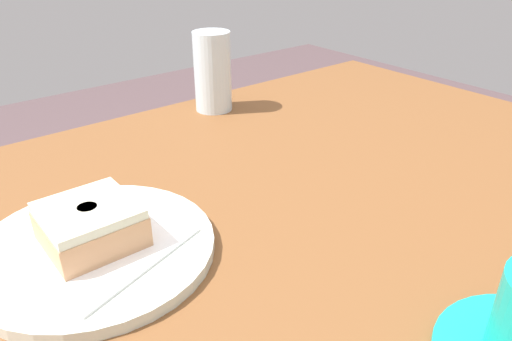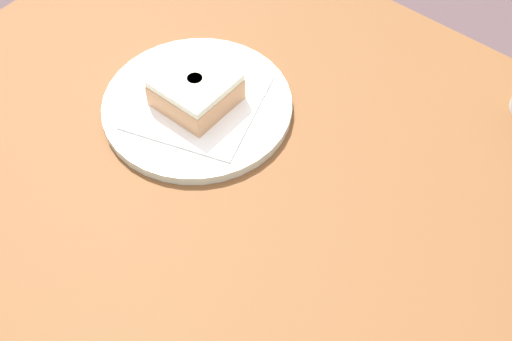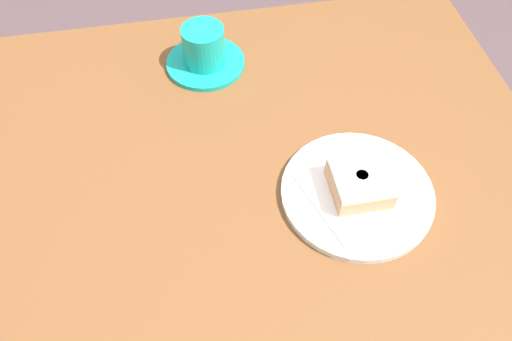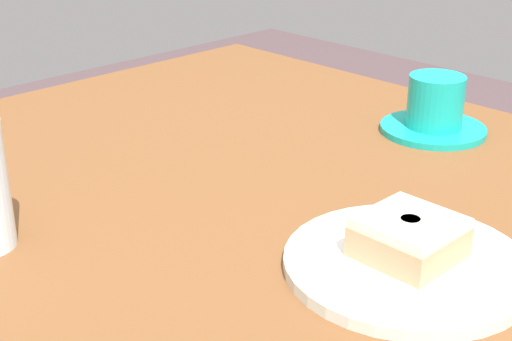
# 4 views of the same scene
# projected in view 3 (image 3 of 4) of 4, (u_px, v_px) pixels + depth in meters

# --- Properties ---
(ground_plane) EXTENTS (6.00, 6.00, 0.00)m
(ground_plane) POSITION_uv_depth(u_px,v_px,m) (233.00, 332.00, 1.44)
(ground_plane) COLOR #534043
(table) EXTENTS (1.13, 0.84, 0.77)m
(table) POSITION_uv_depth(u_px,v_px,m) (219.00, 209.00, 0.91)
(table) COLOR brown
(table) RESTS_ON ground_plane
(plate_glazed_square) EXTENTS (0.24, 0.24, 0.01)m
(plate_glazed_square) POSITION_uv_depth(u_px,v_px,m) (357.00, 193.00, 0.79)
(plate_glazed_square) COLOR silver
(plate_glazed_square) RESTS_ON table
(napkin_glazed_square) EXTENTS (0.19, 0.19, 0.00)m
(napkin_glazed_square) POSITION_uv_depth(u_px,v_px,m) (358.00, 190.00, 0.79)
(napkin_glazed_square) COLOR white
(napkin_glazed_square) RESTS_ON plate_glazed_square
(donut_glazed_square) EXTENTS (0.09, 0.09, 0.04)m
(donut_glazed_square) POSITION_uv_depth(u_px,v_px,m) (360.00, 182.00, 0.77)
(donut_glazed_square) COLOR tan
(donut_glazed_square) RESTS_ON napkin_glazed_square
(coffee_cup) EXTENTS (0.15, 0.15, 0.08)m
(coffee_cup) POSITION_uv_depth(u_px,v_px,m) (204.00, 51.00, 0.95)
(coffee_cup) COLOR #15A799
(coffee_cup) RESTS_ON table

